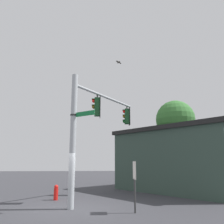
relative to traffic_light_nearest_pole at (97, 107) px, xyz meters
name	(u,v)px	position (x,y,z in m)	size (l,w,h in m)	color
ground_plane	(70,209)	(-1.52, 1.13, -5.16)	(80.00, 80.00, 0.00)	#38383D
signal_pole	(73,138)	(-1.52, 1.13, -1.93)	(0.30, 0.30, 6.45)	#ADB2B7
mast_arm	(107,98)	(0.78, -0.61, 0.77)	(0.15, 0.15, 5.76)	#ADB2B7
traffic_light_nearest_pole	(97,107)	(0.00, 0.00, 0.00)	(0.54, 0.49, 1.31)	black
traffic_light_mid_inner	(127,116)	(2.73, -2.08, 0.00)	(0.54, 0.49, 1.31)	black
street_name_sign	(79,114)	(-1.72, 0.87, -0.80)	(0.96, 1.21, 0.22)	#147238
bird_flying	(119,62)	(0.65, -1.33, 3.05)	(0.30, 0.37, 0.12)	#4C4742
storefront_building	(190,159)	(4.89, -7.22, -2.89)	(12.03, 11.96, 4.51)	#33473D
tree_by_storefront	(175,120)	(4.91, -6.27, 0.16)	(3.05, 3.05, 6.89)	#4C3823
fire_hydrant	(56,192)	(1.03, 2.22, -4.74)	(0.35, 0.24, 0.82)	red
historical_marker	(135,178)	(-2.50, -1.67, -3.75)	(0.60, 0.08, 2.13)	#333333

